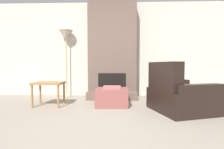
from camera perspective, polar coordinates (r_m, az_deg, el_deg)
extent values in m
plane|color=gray|center=(2.46, -1.74, -17.29)|extent=(24.00, 24.00, 0.00)
cube|color=beige|center=(4.98, 0.18, 8.15)|extent=(7.13, 0.06, 2.60)
cube|color=brown|center=(4.73, 0.09, 8.43)|extent=(1.26, 0.45, 2.60)
cube|color=brown|center=(4.39, -0.07, -6.98)|extent=(1.26, 0.32, 0.18)
cube|color=black|center=(4.50, 0.00, -2.55)|extent=(0.71, 0.02, 0.47)
cube|color=#8C4C47|center=(3.71, 0.00, -7.42)|extent=(0.66, 0.57, 0.37)
cube|color=#A56660|center=(3.68, 0.00, -4.23)|extent=(0.36, 0.32, 0.05)
cube|color=black|center=(3.52, 21.91, -7.84)|extent=(1.21, 1.23, 0.41)
cube|color=black|center=(3.27, 16.65, -4.09)|extent=(0.43, 0.85, 0.92)
cube|color=black|center=(3.19, 26.46, -7.76)|extent=(0.87, 0.41, 0.55)
cube|color=black|center=(3.84, 18.18, -5.81)|extent=(0.87, 0.41, 0.55)
cube|color=#9E7042|center=(3.91, -20.01, -2.63)|extent=(0.61, 0.46, 0.04)
cylinder|color=#9E7042|center=(3.88, -24.65, -6.50)|extent=(0.04, 0.04, 0.46)
cylinder|color=#9E7042|center=(3.68, -17.15, -6.88)|extent=(0.04, 0.04, 0.46)
cylinder|color=#9E7042|center=(4.22, -22.37, -5.71)|extent=(0.04, 0.04, 0.46)
cylinder|color=#9E7042|center=(4.03, -15.40, -5.99)|extent=(0.04, 0.04, 0.46)
cylinder|color=tan|center=(5.00, -14.51, -6.80)|extent=(0.21, 0.21, 0.02)
cylinder|color=tan|center=(4.93, -14.63, 2.05)|extent=(0.03, 0.03, 1.52)
cone|color=beige|center=(5.00, -14.77, 12.34)|extent=(0.37, 0.37, 0.26)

